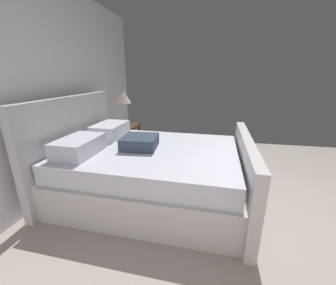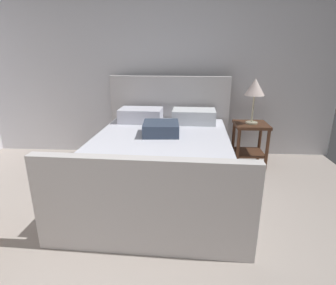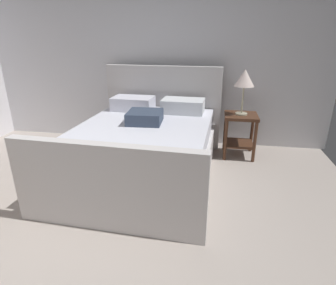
# 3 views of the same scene
# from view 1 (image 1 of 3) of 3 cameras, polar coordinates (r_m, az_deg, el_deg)

# --- Properties ---
(ground_plane) EXTENTS (5.16, 5.77, 0.02)m
(ground_plane) POSITION_cam_1_polar(r_m,az_deg,el_deg) (2.78, 31.42, -16.89)
(ground_plane) COLOR #AB9F96
(wall_back) EXTENTS (5.28, 0.12, 2.57)m
(wall_back) POSITION_cam_1_polar(r_m,az_deg,el_deg) (2.88, -32.34, 11.92)
(wall_back) COLOR silver
(wall_back) RESTS_ON ground
(bed) EXTENTS (1.79, 2.28, 1.20)m
(bed) POSITION_cam_1_polar(r_m,az_deg,el_deg) (2.63, -5.24, -6.95)
(bed) COLOR silver
(bed) RESTS_ON ground
(nightstand_right) EXTENTS (0.44, 0.44, 0.60)m
(nightstand_right) POSITION_cam_1_polar(r_m,az_deg,el_deg) (3.88, -11.35, 1.90)
(nightstand_right) COLOR #492A1A
(nightstand_right) RESTS_ON ground
(table_lamp_right) EXTENTS (0.26, 0.26, 0.60)m
(table_lamp_right) POSITION_cam_1_polar(r_m,az_deg,el_deg) (3.76, -11.98, 11.72)
(table_lamp_right) COLOR #B7B293
(table_lamp_right) RESTS_ON nightstand_right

